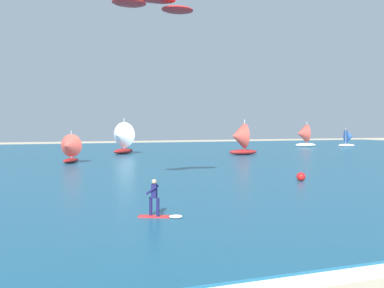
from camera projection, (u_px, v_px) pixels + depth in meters
name	position (u px, v px, depth m)	size (l,w,h in m)	color
ocean	(105.00, 158.00, 54.87)	(160.00, 90.00, 0.10)	navy
kitesurfer	(159.00, 203.00, 19.29)	(2.01, 1.36, 1.67)	red
kite	(154.00, 3.00, 26.87)	(5.54, 2.55, 0.81)	red
sailboat_mid_left	(303.00, 135.00, 81.15)	(4.16, 3.60, 4.73)	white
sailboat_far_left	(69.00, 148.00, 46.49)	(2.87, 3.13, 3.47)	maroon
sailboat_anchored_offshore	(349.00, 138.00, 81.48)	(3.24, 2.87, 3.64)	white
sailboat_mid_right	(121.00, 138.00, 61.16)	(4.45, 4.42, 5.02)	maroon
sailboat_near_shore	(239.00, 139.00, 59.55)	(4.15, 3.52, 4.83)	maroon
marker_buoy	(301.00, 177.00, 31.73)	(0.64, 0.64, 0.64)	red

